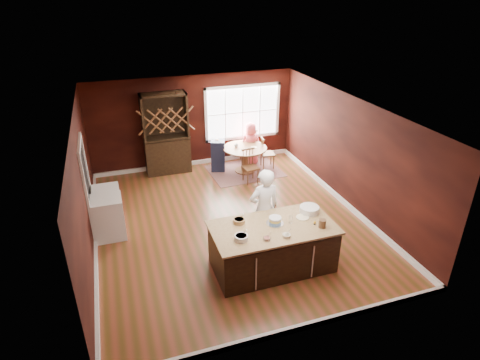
# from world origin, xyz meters

# --- Properties ---
(room_shell) EXTENTS (7.00, 7.00, 7.00)m
(room_shell) POSITION_xyz_m (0.00, 0.00, 1.35)
(room_shell) COLOR brown
(room_shell) RESTS_ON ground
(window) EXTENTS (2.36, 0.10, 1.66)m
(window) POSITION_xyz_m (1.50, 3.47, 1.50)
(window) COLOR white
(window) RESTS_ON room_shell
(doorway) EXTENTS (0.08, 1.26, 2.13)m
(doorway) POSITION_xyz_m (-2.97, 0.60, 1.02)
(doorway) COLOR white
(doorway) RESTS_ON room_shell
(kitchen_island) EXTENTS (2.34, 1.23, 0.92)m
(kitchen_island) POSITION_xyz_m (0.31, -1.82, 0.44)
(kitchen_island) COLOR #302514
(kitchen_island) RESTS_ON ground
(dining_table) EXTENTS (1.26, 1.26, 0.75)m
(dining_table) POSITION_xyz_m (1.25, 2.52, 0.53)
(dining_table) COLOR #986739
(dining_table) RESTS_ON ground
(baker) EXTENTS (0.66, 0.45, 1.77)m
(baker) POSITION_xyz_m (0.40, -1.11, 0.88)
(baker) COLOR white
(baker) RESTS_ON ground
(layer_cake) EXTENTS (0.33, 0.33, 0.13)m
(layer_cake) POSITION_xyz_m (0.37, -1.73, 0.99)
(layer_cake) COLOR silver
(layer_cake) RESTS_ON kitchen_island
(bowl_blue) EXTENTS (0.25, 0.25, 0.09)m
(bowl_blue) POSITION_xyz_m (-0.40, -2.04, 0.97)
(bowl_blue) COLOR white
(bowl_blue) RESTS_ON kitchen_island
(bowl_yellow) EXTENTS (0.23, 0.23, 0.08)m
(bowl_yellow) POSITION_xyz_m (-0.26, -1.49, 0.96)
(bowl_yellow) COLOR #956539
(bowl_yellow) RESTS_ON kitchen_island
(bowl_pink) EXTENTS (0.14, 0.14, 0.05)m
(bowl_pink) POSITION_xyz_m (0.03, -2.18, 0.95)
(bowl_pink) COLOR silver
(bowl_pink) RESTS_ON kitchen_island
(bowl_olive) EXTENTS (0.15, 0.15, 0.05)m
(bowl_olive) POSITION_xyz_m (0.39, -2.21, 0.95)
(bowl_olive) COLOR beige
(bowl_olive) RESTS_ON kitchen_island
(drinking_glass) EXTENTS (0.08, 0.08, 0.15)m
(drinking_glass) POSITION_xyz_m (0.66, -1.81, 1.00)
(drinking_glass) COLOR white
(drinking_glass) RESTS_ON kitchen_island
(dinner_plate) EXTENTS (0.25, 0.25, 0.02)m
(dinner_plate) POSITION_xyz_m (0.96, -1.71, 0.93)
(dinner_plate) COLOR #FEF1B7
(dinner_plate) RESTS_ON kitchen_island
(white_tub) EXTENTS (0.38, 0.38, 0.13)m
(white_tub) POSITION_xyz_m (1.18, -1.57, 0.99)
(white_tub) COLOR white
(white_tub) RESTS_ON kitchen_island
(stoneware_crock) EXTENTS (0.14, 0.14, 0.16)m
(stoneware_crock) POSITION_xyz_m (1.15, -2.13, 1.00)
(stoneware_crock) COLOR brown
(stoneware_crock) RESTS_ON kitchen_island
(toy_figurine) EXTENTS (0.04, 0.04, 0.07)m
(toy_figurine) POSITION_xyz_m (1.07, -2.00, 0.96)
(toy_figurine) COLOR yellow
(toy_figurine) RESTS_ON kitchen_island
(rug) EXTENTS (2.12, 1.68, 0.01)m
(rug) POSITION_xyz_m (1.25, 2.52, 0.01)
(rug) COLOR brown
(rug) RESTS_ON ground
(chair_east) EXTENTS (0.43, 0.45, 0.97)m
(chair_east) POSITION_xyz_m (1.98, 2.57, 0.48)
(chair_east) COLOR brown
(chair_east) RESTS_ON ground
(chair_south) EXTENTS (0.44, 0.42, 0.96)m
(chair_south) POSITION_xyz_m (1.17, 1.80, 0.48)
(chair_south) COLOR #986434
(chair_south) RESTS_ON ground
(chair_north) EXTENTS (0.57, 0.56, 1.02)m
(chair_north) POSITION_xyz_m (1.60, 3.24, 0.51)
(chair_north) COLOR brown
(chair_north) RESTS_ON ground
(seated_woman) EXTENTS (0.65, 0.43, 1.30)m
(seated_woman) POSITION_xyz_m (1.59, 2.99, 0.65)
(seated_woman) COLOR #EE5764
(seated_woman) RESTS_ON ground
(high_chair) EXTENTS (0.49, 0.49, 0.97)m
(high_chair) POSITION_xyz_m (0.53, 2.85, 0.49)
(high_chair) COLOR black
(high_chair) RESTS_ON ground
(toddler) EXTENTS (0.18, 0.14, 0.26)m
(toddler) POSITION_xyz_m (0.50, 2.87, 0.81)
(toddler) COLOR #8CA5BF
(toddler) RESTS_ON high_chair
(table_plate) EXTENTS (0.18, 0.18, 0.01)m
(table_plate) POSITION_xyz_m (1.49, 2.44, 0.76)
(table_plate) COLOR beige
(table_plate) RESTS_ON dining_table
(table_cup) EXTENTS (0.12, 0.12, 0.09)m
(table_cup) POSITION_xyz_m (1.02, 2.63, 0.79)
(table_cup) COLOR silver
(table_cup) RESTS_ON dining_table
(hutch) EXTENTS (1.27, 0.53, 2.33)m
(hutch) POSITION_xyz_m (-0.87, 3.22, 1.16)
(hutch) COLOR black
(hutch) RESTS_ON ground
(washer) EXTENTS (0.64, 0.62, 0.93)m
(washer) POSITION_xyz_m (-2.64, 0.28, 0.47)
(washer) COLOR silver
(washer) RESTS_ON ground
(dryer) EXTENTS (0.59, 0.57, 0.86)m
(dryer) POSITION_xyz_m (-2.64, 0.92, 0.43)
(dryer) COLOR white
(dryer) RESTS_ON ground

